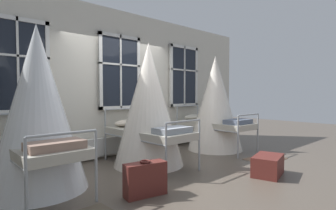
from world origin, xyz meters
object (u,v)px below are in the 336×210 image
(cot_second, at_px, (149,106))
(cot_third, at_px, (215,104))
(travel_trunk, at_px, (268,165))
(cot_first, at_px, (38,110))
(suitcase_dark, at_px, (145,179))

(cot_second, xyz_separation_m, cot_third, (2.05, 0.02, -0.02))
(cot_third, distance_m, travel_trunk, 2.31)
(cot_second, bearing_deg, cot_first, 89.40)
(cot_third, bearing_deg, travel_trunk, 151.99)
(cot_third, relative_size, suitcase_dark, 3.82)
(cot_third, xyz_separation_m, suitcase_dark, (-3.05, -1.19, -0.87))
(cot_second, height_order, cot_third, cot_second)
(suitcase_dark, bearing_deg, travel_trunk, -6.81)
(cot_second, bearing_deg, cot_third, -90.26)
(cot_third, bearing_deg, cot_second, 91.06)
(cot_first, xyz_separation_m, cot_third, (4.00, 0.02, -0.02))
(cot_first, relative_size, travel_trunk, 3.59)
(cot_first, xyz_separation_m, cot_second, (1.95, 0.01, -0.00))
(cot_second, relative_size, cot_third, 1.02)
(cot_second, relative_size, suitcase_dark, 3.90)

